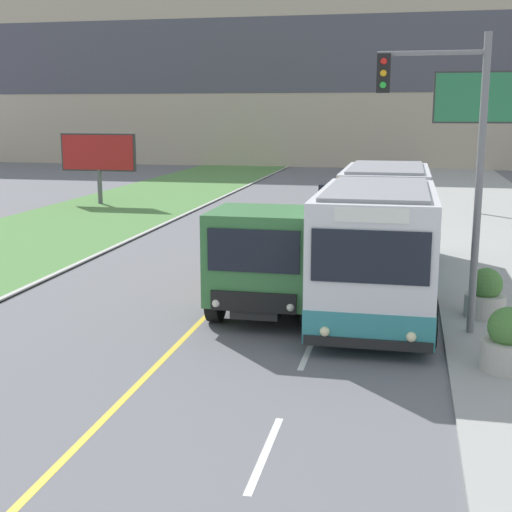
{
  "coord_description": "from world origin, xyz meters",
  "views": [
    {
      "loc": [
        4.58,
        -1.5,
        4.84
      ],
      "look_at": [
        1.1,
        14.96,
        1.4
      ],
      "focal_mm": 50.0,
      "sensor_mm": 36.0,
      "label": 1
    }
  ],
  "objects_px": {
    "city_bus": "(381,233)",
    "planter_round_second": "(485,295)",
    "billboard_small": "(98,154)",
    "planter_round_near": "(507,342)",
    "car_distant": "(337,199)",
    "billboard_large": "(483,104)",
    "dump_truck": "(271,259)",
    "traffic_light_mast": "(451,149)"
  },
  "relations": [
    {
      "from": "car_distant",
      "to": "billboard_small",
      "type": "distance_m",
      "value": 12.72
    },
    {
      "from": "city_bus",
      "to": "planter_round_second",
      "type": "xyz_separation_m",
      "value": [
        2.54,
        -2.28,
        -1.02
      ]
    },
    {
      "from": "dump_truck",
      "to": "billboard_large",
      "type": "xyz_separation_m",
      "value": [
        6.44,
        18.2,
        3.82
      ]
    },
    {
      "from": "car_distant",
      "to": "billboard_large",
      "type": "xyz_separation_m",
      "value": [
        6.54,
        0.69,
        4.43
      ]
    },
    {
      "from": "billboard_small",
      "to": "planter_round_near",
      "type": "bearing_deg",
      "value": -50.51
    },
    {
      "from": "city_bus",
      "to": "dump_truck",
      "type": "distance_m",
      "value": 3.63
    },
    {
      "from": "dump_truck",
      "to": "planter_round_near",
      "type": "relative_size",
      "value": 5.68
    },
    {
      "from": "planter_round_near",
      "to": "planter_round_second",
      "type": "xyz_separation_m",
      "value": [
        -0.04,
        3.59,
        -0.02
      ]
    },
    {
      "from": "dump_truck",
      "to": "planter_round_second",
      "type": "distance_m",
      "value": 5.13
    },
    {
      "from": "dump_truck",
      "to": "traffic_light_mast",
      "type": "relative_size",
      "value": 1.06
    },
    {
      "from": "planter_round_near",
      "to": "car_distant",
      "type": "bearing_deg",
      "value": 104.07
    },
    {
      "from": "billboard_large",
      "to": "planter_round_second",
      "type": "distance_m",
      "value": 18.52
    },
    {
      "from": "dump_truck",
      "to": "billboard_large",
      "type": "height_order",
      "value": "billboard_large"
    },
    {
      "from": "billboard_small",
      "to": "planter_round_second",
      "type": "bearing_deg",
      "value": -45.39
    },
    {
      "from": "dump_truck",
      "to": "planter_round_second",
      "type": "relative_size",
      "value": 5.86
    },
    {
      "from": "billboard_small",
      "to": "planter_round_near",
      "type": "height_order",
      "value": "billboard_small"
    },
    {
      "from": "planter_round_near",
      "to": "planter_round_second",
      "type": "relative_size",
      "value": 1.03
    },
    {
      "from": "city_bus",
      "to": "planter_round_near",
      "type": "distance_m",
      "value": 6.49
    },
    {
      "from": "dump_truck",
      "to": "planter_round_second",
      "type": "xyz_separation_m",
      "value": [
        5.07,
        0.29,
        -0.7
      ]
    },
    {
      "from": "dump_truck",
      "to": "billboard_large",
      "type": "bearing_deg",
      "value": 70.52
    },
    {
      "from": "city_bus",
      "to": "planter_round_near",
      "type": "xyz_separation_m",
      "value": [
        2.59,
        -5.87,
        -1.0
      ]
    },
    {
      "from": "traffic_light_mast",
      "to": "dump_truck",
      "type": "bearing_deg",
      "value": 165.2
    },
    {
      "from": "city_bus",
      "to": "traffic_light_mast",
      "type": "relative_size",
      "value": 1.84
    },
    {
      "from": "city_bus",
      "to": "dump_truck",
      "type": "height_order",
      "value": "city_bus"
    },
    {
      "from": "planter_round_second",
      "to": "planter_round_near",
      "type": "bearing_deg",
      "value": -89.34
    },
    {
      "from": "dump_truck",
      "to": "billboard_large",
      "type": "relative_size",
      "value": 1.03
    },
    {
      "from": "billboard_large",
      "to": "planter_round_near",
      "type": "relative_size",
      "value": 5.52
    },
    {
      "from": "city_bus",
      "to": "billboard_small",
      "type": "bearing_deg",
      "value": 134.07
    },
    {
      "from": "traffic_light_mast",
      "to": "billboard_small",
      "type": "xyz_separation_m",
      "value": [
        -16.68,
        19.33,
        -1.44
      ]
    },
    {
      "from": "planter_round_near",
      "to": "billboard_large",
      "type": "bearing_deg",
      "value": 86.48
    },
    {
      "from": "dump_truck",
      "to": "traffic_light_mast",
      "type": "height_order",
      "value": "traffic_light_mast"
    },
    {
      "from": "city_bus",
      "to": "dump_truck",
      "type": "bearing_deg",
      "value": -134.46
    },
    {
      "from": "traffic_light_mast",
      "to": "planter_round_second",
      "type": "xyz_separation_m",
      "value": [
        1.04,
        1.36,
        -3.46
      ]
    },
    {
      "from": "billboard_small",
      "to": "billboard_large",
      "type": "bearing_deg",
      "value": -0.19
    },
    {
      "from": "billboard_large",
      "to": "dump_truck",
      "type": "bearing_deg",
      "value": -109.48
    },
    {
      "from": "city_bus",
      "to": "billboard_large",
      "type": "xyz_separation_m",
      "value": [
        3.91,
        15.62,
        3.51
      ]
    },
    {
      "from": "car_distant",
      "to": "billboard_large",
      "type": "distance_m",
      "value": 7.93
    },
    {
      "from": "dump_truck",
      "to": "planter_round_second",
      "type": "height_order",
      "value": "dump_truck"
    },
    {
      "from": "traffic_light_mast",
      "to": "planter_round_near",
      "type": "distance_m",
      "value": 4.24
    },
    {
      "from": "traffic_light_mast",
      "to": "billboard_large",
      "type": "relative_size",
      "value": 0.97
    },
    {
      "from": "dump_truck",
      "to": "planter_round_near",
      "type": "distance_m",
      "value": 6.12
    },
    {
      "from": "car_distant",
      "to": "planter_round_second",
      "type": "bearing_deg",
      "value": -73.27
    }
  ]
}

